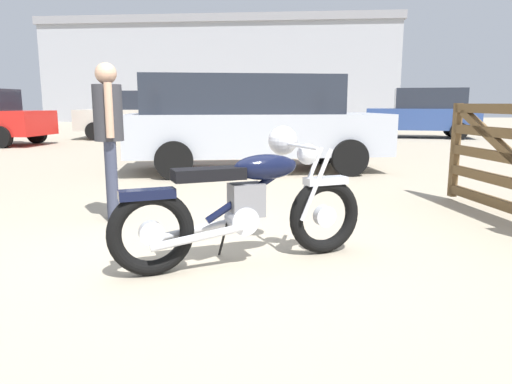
{
  "coord_description": "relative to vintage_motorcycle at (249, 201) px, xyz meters",
  "views": [
    {
      "loc": [
        0.53,
        -3.98,
        1.25
      ],
      "look_at": [
        0.34,
        0.02,
        0.51
      ],
      "focal_mm": 33.73,
      "sensor_mm": 36.0,
      "label": 1
    }
  ],
  "objects": [
    {
      "name": "vintage_motorcycle",
      "position": [
        0.0,
        0.0,
        0.0
      ],
      "size": [
        1.94,
        1.07,
        1.07
      ],
      "rotation": [
        0.0,
        0.0,
        0.43
      ],
      "color": "black",
      "rests_on": "ground_plane"
    },
    {
      "name": "blue_hatchback_right",
      "position": [
        -0.28,
        5.25,
        0.45
      ],
      "size": [
        4.93,
        2.55,
        1.74
      ],
      "rotation": [
        0.0,
        0.0,
        0.17
      ],
      "color": "black",
      "rests_on": "ground_plane"
    },
    {
      "name": "silver_sedan_mid",
      "position": [
        -4.72,
        13.42,
        0.34
      ],
      "size": [
        4.33,
        2.19,
        1.67
      ],
      "rotation": [
        0.0,
        0.0,
        3.22
      ],
      "color": "black",
      "rests_on": "ground_plane"
    },
    {
      "name": "industrial_building",
      "position": [
        -3.68,
        33.01,
        2.94
      ],
      "size": [
        24.43,
        11.49,
        6.84
      ],
      "rotation": [
        0.0,
        0.0,
        -0.05
      ],
      "color": "#9EA0A8",
      "rests_on": "ground_plane"
    },
    {
      "name": "ground_plane",
      "position": [
        -0.3,
        0.3,
        -0.49
      ],
      "size": [
        80.0,
        80.0,
        0.0
      ],
      "primitive_type": "plane",
      "color": "tan"
    },
    {
      "name": "white_estate_far",
      "position": [
        5.54,
        14.36,
        0.43
      ],
      "size": [
        4.14,
        2.36,
        1.78
      ],
      "rotation": [
        0.0,
        0.0,
        2.95
      ],
      "color": "black",
      "rests_on": "ground_plane"
    },
    {
      "name": "red_hatchback_near",
      "position": [
        -0.39,
        9.66,
        0.34
      ],
      "size": [
        4.45,
        2.5,
        1.67
      ],
      "rotation": [
        0.0,
        0.0,
        2.95
      ],
      "color": "black",
      "rests_on": "ground_plane"
    },
    {
      "name": "bystander",
      "position": [
        -1.55,
        1.3,
        0.53
      ],
      "size": [
        0.3,
        0.43,
        1.66
      ],
      "rotation": [
        0.0,
        0.0,
        3.54
      ],
      "color": "#383D51",
      "rests_on": "ground_plane"
    }
  ]
}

